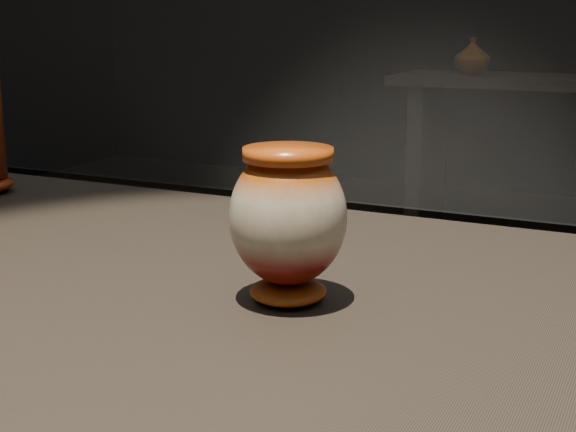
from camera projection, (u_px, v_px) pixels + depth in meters
name	position (u px, v px, depth m)	size (l,w,h in m)	color
main_vase	(288.00, 219.00, 0.78)	(0.15, 0.15, 0.16)	#680F09
back_vase_left	(472.00, 56.00, 4.12)	(0.18, 0.18, 0.19)	#985016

